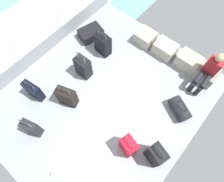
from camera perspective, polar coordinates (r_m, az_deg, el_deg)
name	(u,v)px	position (r m, az deg, el deg)	size (l,w,h in m)	color
ground_plane	(104,99)	(4.90, -2.43, -2.32)	(4.40, 5.20, 0.06)	gray
gunwale_port	(44,47)	(5.71, -19.39, 12.05)	(0.06, 5.20, 0.45)	gray
railing_port	(37,33)	(5.30, -21.26, 15.61)	(0.04, 4.20, 1.02)	silver
sea_wake	(20,35)	(7.07, -25.45, 14.73)	(12.00, 12.00, 0.01)	#6B99A8
cargo_crate_0	(145,38)	(5.75, 9.70, 15.19)	(0.54, 0.47, 0.34)	#9E9989
cargo_crate_1	(165,49)	(5.60, 15.25, 11.82)	(0.62, 0.45, 0.37)	#9E9989
cargo_crate_2	(188,62)	(5.52, 21.42, 8.00)	(0.63, 0.42, 0.42)	#9E9989
cargo_crate_3	(206,74)	(5.51, 25.75, 4.46)	(0.56, 0.50, 0.37)	gray
passenger_seated	(209,71)	(5.11, 26.49, 5.19)	(0.34, 0.66, 1.07)	maroon
suitcase_0	(34,91)	(5.03, -22.00, 0.08)	(0.47, 0.24, 0.63)	black
suitcase_1	(103,44)	(5.35, -2.72, 13.50)	(0.45, 0.29, 0.75)	black
suitcase_2	(32,128)	(4.70, -22.47, -9.97)	(0.39, 0.29, 0.74)	black
suitcase_3	(67,97)	(4.69, -13.07, -1.68)	(0.49, 0.36, 0.75)	black
suitcase_4	(91,33)	(5.86, -6.26, 16.48)	(0.61, 0.75, 0.27)	black
suitcase_5	(156,155)	(4.26, 12.66, -17.84)	(0.43, 0.35, 0.85)	black
suitcase_6	(83,67)	(4.98, -8.45, 6.94)	(0.38, 0.26, 0.85)	black
suitcase_7	(128,146)	(4.25, 4.82, -15.81)	(0.40, 0.32, 0.76)	#B70C1E
duffel_bag	(179,109)	(4.86, 19.19, -4.97)	(0.65, 0.55, 0.48)	black
paper_cup	(53,174)	(4.61, -16.80, -22.27)	(0.08, 0.08, 0.10)	white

